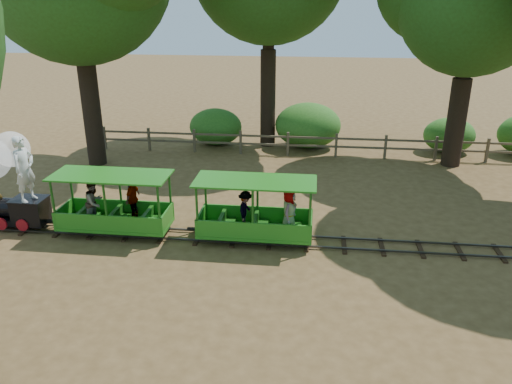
# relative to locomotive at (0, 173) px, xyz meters

# --- Properties ---
(ground) EXTENTS (90.00, 90.00, 0.00)m
(ground) POSITION_rel_locomotive_xyz_m (8.63, -0.05, -1.65)
(ground) COLOR olive
(ground) RESTS_ON ground
(track) EXTENTS (22.00, 1.00, 0.10)m
(track) POSITION_rel_locomotive_xyz_m (8.63, -0.05, -1.58)
(track) COLOR #3F3D3A
(track) RESTS_ON ground
(locomotive) EXTENTS (2.51, 1.18, 2.88)m
(locomotive) POSITION_rel_locomotive_xyz_m (0.00, 0.00, 0.00)
(locomotive) COLOR black
(locomotive) RESTS_ON ground
(carriage_front) EXTENTS (3.21, 1.37, 1.67)m
(carriage_front) POSITION_rel_locomotive_xyz_m (3.22, -0.03, -0.87)
(carriage_front) COLOR #26811C
(carriage_front) RESTS_ON track
(carriage_rear) EXTENTS (3.21, 1.31, 1.67)m
(carriage_rear) POSITION_rel_locomotive_xyz_m (7.35, -0.05, -0.89)
(carriage_rear) COLOR #26811C
(carriage_rear) RESTS_ON track
(fence) EXTENTS (18.10, 0.10, 1.00)m
(fence) POSITION_rel_locomotive_xyz_m (8.63, 7.95, -1.07)
(fence) COLOR brown
(fence) RESTS_ON ground
(shrub_west) EXTENTS (2.36, 1.81, 1.63)m
(shrub_west) POSITION_rel_locomotive_xyz_m (4.31, 9.25, -0.83)
(shrub_west) COLOR #2D6B1E
(shrub_west) RESTS_ON ground
(shrub_mid_w) EXTENTS (2.86, 2.20, 1.98)m
(shrub_mid_w) POSITION_rel_locomotive_xyz_m (8.41, 9.25, -0.65)
(shrub_mid_w) COLOR #2D6B1E
(shrub_mid_w) RESTS_ON ground
(shrub_mid_e) EXTENTS (2.15, 1.65, 1.49)m
(shrub_mid_e) POSITION_rel_locomotive_xyz_m (14.42, 9.25, -0.90)
(shrub_mid_e) COLOR #2D6B1E
(shrub_mid_e) RESTS_ON ground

